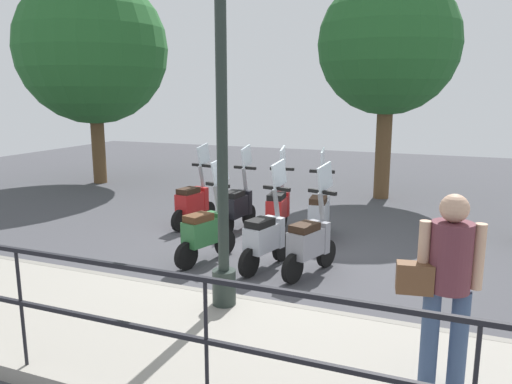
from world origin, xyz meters
The scene contains 14 objects.
ground_plane centered at (0.00, 0.00, 0.00)m, with size 28.00×28.00×0.00m, color #424247.
promenade_walkway centered at (-3.15, 0.00, 0.07)m, with size 2.20×20.00×0.15m.
fence_railing centered at (-4.20, 0.00, 0.91)m, with size 0.04×16.03×1.07m.
lamp_post_near centered at (-2.40, -0.16, 1.96)m, with size 0.26×0.90×4.11m.
pedestrian_with_bag centered at (-3.18, -2.46, 1.08)m, with size 0.37×0.64×1.59m.
tree_large centered at (3.95, 6.70, 3.60)m, with size 3.97×3.97×5.59m.
tree_distant centered at (4.81, -0.86, 3.53)m, with size 3.18×3.18×5.14m.
scooter_near_0 centered at (-0.77, -0.69, 0.48)m, with size 1.19×0.55×1.54m.
scooter_near_1 centered at (-0.77, -0.04, 0.48)m, with size 1.22×0.51×1.54m.
scooter_near_2 centered at (-0.84, 0.88, 0.48)m, with size 1.20×0.53×1.54m.
scooter_far_0 centered at (0.97, -0.35, 0.48)m, with size 1.23×0.44×1.54m.
scooter_far_1 centered at (1.00, 0.40, 0.48)m, with size 1.23×0.44×1.54m.
scooter_far_2 centered at (0.88, 1.13, 0.48)m, with size 1.23×0.44×1.54m.
scooter_far_3 centered at (0.85, 2.03, 0.48)m, with size 1.23×0.47×1.54m.
Camera 1 is at (-7.14, -2.46, 2.50)m, focal length 35.00 mm.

